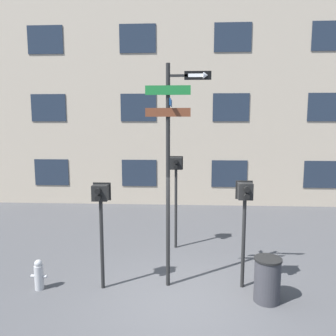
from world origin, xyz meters
TOP-DOWN VIEW (x-y plane):
  - ground_plane at (0.00, 0.00)m, footprint 60.00×60.00m
  - building_facade at (0.00, 8.36)m, footprint 24.00×0.64m
  - street_sign_pole at (-0.25, 0.68)m, footprint 1.38×0.80m
  - pedestrian_signal_left at (-1.77, 0.48)m, footprint 0.39×0.40m
  - pedestrian_signal_right at (1.36, 0.69)m, footprint 0.37×0.40m
  - pedestrian_signal_across at (-0.21, 2.97)m, footprint 0.39×0.40m
  - fire_hydrant at (-3.16, 0.35)m, footprint 0.36×0.20m
  - trash_bin at (1.76, 0.12)m, footprint 0.56×0.56m

SIDE VIEW (x-z plane):
  - ground_plane at x=0.00m, z-range 0.00..0.00m
  - fire_hydrant at x=-3.16m, z-range -0.01..0.67m
  - trash_bin at x=1.76m, z-range 0.00..0.93m
  - pedestrian_signal_left at x=-1.77m, z-range 0.68..3.05m
  - pedestrian_signal_right at x=1.36m, z-range 0.68..3.09m
  - pedestrian_signal_across at x=-0.21m, z-range 0.76..3.47m
  - street_sign_pole at x=-0.25m, z-range 0.51..5.41m
  - building_facade at x=0.00m, z-range 0.00..14.42m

